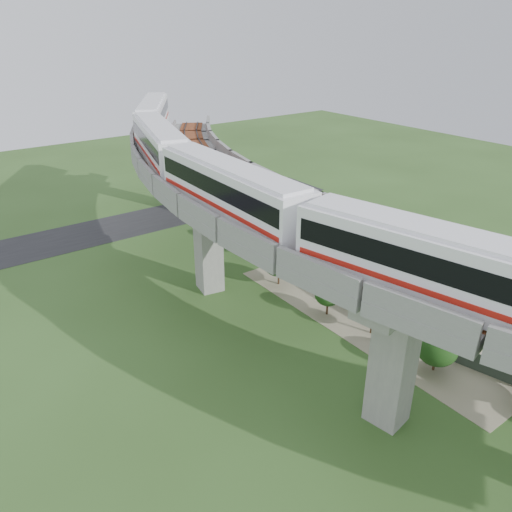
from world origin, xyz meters
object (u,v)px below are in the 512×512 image
object	(u,v)px
metro_train	(217,162)
car_red	(401,273)
car_white	(431,301)
car_dark	(347,280)

from	to	relation	value
metro_train	car_red	xyz separation A→B (m)	(15.60, -7.36, -11.62)
car_white	car_red	xyz separation A→B (m)	(2.09, 4.96, 0.05)
car_dark	car_red	bearing A→B (deg)	-115.07
car_white	car_dark	size ratio (longest dim) A/B	0.97
car_white	car_dark	xyz separation A→B (m)	(-2.93, 7.14, -0.07)
car_red	car_dark	bearing A→B (deg)	-168.80
car_white	car_dark	distance (m)	7.72
metro_train	car_dark	size ratio (longest dim) A/B	16.89
metro_train	car_dark	bearing A→B (deg)	-26.05
car_dark	car_white	bearing A→B (deg)	-159.23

